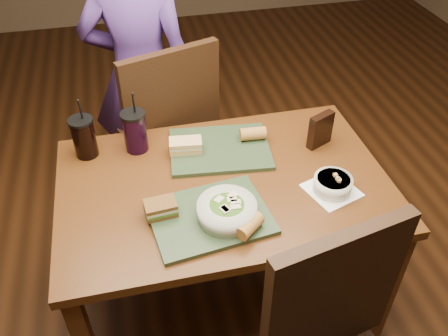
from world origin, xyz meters
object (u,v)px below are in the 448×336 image
at_px(dining_table, 224,198).
at_px(cup_cola, 84,137).
at_px(tray_near, 210,217).
at_px(baguette_near, 250,226).
at_px(sandwich_near, 161,208).
at_px(baguette_far, 253,134).
at_px(salad_bowl, 227,210).
at_px(cup_berry, 135,131).
at_px(diner, 141,76).
at_px(chair_far, 172,129).
at_px(tray_far, 220,149).
at_px(chip_bag, 320,130).
at_px(sandwich_far, 186,146).
at_px(soup_bowl, 333,184).

distance_m(dining_table, cup_cola, 0.63).
relative_size(tray_near, baguette_near, 3.91).
xyz_separation_m(sandwich_near, baguette_far, (0.45, 0.36, 0.00)).
relative_size(salad_bowl, cup_berry, 0.76).
relative_size(salad_bowl, baguette_far, 1.93).
distance_m(diner, cup_berry, 0.59).
distance_m(chair_far, cup_berry, 0.43).
distance_m(dining_table, tray_near, 0.23).
distance_m(tray_far, cup_berry, 0.36).
bearing_deg(baguette_near, chip_bag, 45.39).
relative_size(sandwich_far, baguette_far, 1.29).
distance_m(sandwich_far, cup_cola, 0.42).
xyz_separation_m(tray_near, salad_bowl, (0.06, -0.02, 0.04)).
relative_size(dining_table, cup_berry, 4.63).
xyz_separation_m(sandwich_near, baguette_near, (0.29, -0.16, 0.00)).
distance_m(tray_far, soup_bowl, 0.50).
xyz_separation_m(diner, soup_bowl, (0.64, -1.02, 0.00)).
xyz_separation_m(salad_bowl, sandwich_near, (-0.23, 0.07, -0.01)).
height_order(dining_table, chair_far, chair_far).
relative_size(tray_near, baguette_far, 3.79).
height_order(sandwich_far, cup_cola, cup_cola).
distance_m(sandwich_near, sandwich_far, 0.38).
height_order(diner, sandwich_far, diner).
bearing_deg(chair_far, dining_table, -77.88).
relative_size(diner, tray_near, 3.72).
xyz_separation_m(sandwich_near, chip_bag, (0.72, 0.28, 0.03)).
xyz_separation_m(diner, cup_cola, (-0.28, -0.57, 0.06)).
height_order(baguette_far, chip_bag, chip_bag).
distance_m(tray_near, baguette_far, 0.50).
distance_m(sandwich_near, chip_bag, 0.77).
height_order(tray_near, tray_far, same).
bearing_deg(tray_far, chip_bag, -7.18).
xyz_separation_m(sandwich_far, chip_bag, (0.57, -0.06, 0.03)).
bearing_deg(salad_bowl, dining_table, 79.74).
relative_size(tray_far, cup_berry, 1.50).
distance_m(soup_bowl, chip_bag, 0.30).
distance_m(tray_near, sandwich_far, 0.39).
bearing_deg(sandwich_near, dining_table, 27.38).
bearing_deg(cup_cola, chair_far, 37.47).
distance_m(diner, tray_near, 1.07).
relative_size(tray_near, sandwich_near, 3.51).
bearing_deg(soup_bowl, sandwich_far, 145.31).
bearing_deg(cup_cola, dining_table, -29.92).
bearing_deg(chair_far, cup_berry, -120.75).
bearing_deg(chair_far, chip_bag, -38.07).
distance_m(salad_bowl, soup_bowl, 0.44).
bearing_deg(chip_bag, diner, 109.03).
bearing_deg(salad_bowl, sandwich_far, 100.75).
distance_m(soup_bowl, cup_cola, 1.02).
height_order(dining_table, cup_berry, cup_berry).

